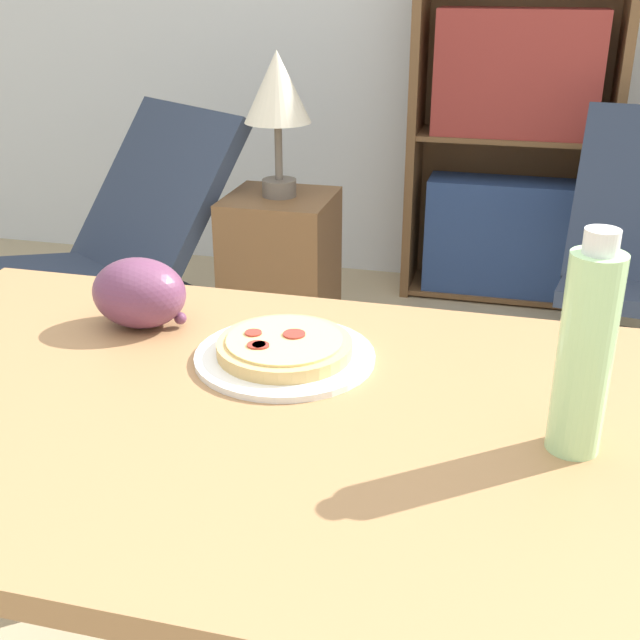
{
  "coord_description": "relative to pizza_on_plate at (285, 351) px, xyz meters",
  "views": [
    {
      "loc": [
        0.3,
        -0.91,
        1.31
      ],
      "look_at": [
        0.03,
        0.14,
        0.83
      ],
      "focal_mm": 45.0,
      "sensor_mm": 36.0,
      "label": 1
    }
  ],
  "objects": [
    {
      "name": "dining_table",
      "position": [
        -0.01,
        -0.14,
        -0.12
      ],
      "size": [
        1.26,
        0.78,
        0.77
      ],
      "color": "#A37549",
      "rests_on": "ground_plane"
    },
    {
      "name": "pizza_on_plate",
      "position": [
        0.0,
        0.0,
        0.0
      ],
      "size": [
        0.27,
        0.27,
        0.04
      ],
      "color": "white",
      "rests_on": "dining_table"
    },
    {
      "name": "grape_bunch",
      "position": [
        -0.26,
        0.06,
        0.04
      ],
      "size": [
        0.15,
        0.12,
        0.11
      ],
      "color": "#6B3856",
      "rests_on": "dining_table"
    },
    {
      "name": "drink_bottle",
      "position": [
        0.41,
        -0.14,
        0.12
      ],
      "size": [
        0.06,
        0.06,
        0.28
      ],
      "color": "#B7EAA3",
      "rests_on": "dining_table"
    },
    {
      "name": "lounge_chair_near",
      "position": [
        -0.98,
        1.29,
        -0.5
      ],
      "size": [
        0.87,
        0.96,
        0.88
      ],
      "rotation": [
        0.0,
        0.0,
        -0.58
      ],
      "color": "black",
      "rests_on": "ground_plane"
    },
    {
      "name": "bookshelf",
      "position": [
        0.26,
        2.33,
        -0.16
      ],
      "size": [
        0.81,
        0.3,
        1.37
      ],
      "color": "brown",
      "rests_on": "ground_plane"
    },
    {
      "name": "side_table",
      "position": [
        -0.43,
        1.39,
        -0.47
      ],
      "size": [
        0.34,
        0.34,
        0.64
      ],
      "color": "brown",
      "rests_on": "ground_plane"
    },
    {
      "name": "table_lamp",
      "position": [
        -0.43,
        1.39,
        0.17
      ],
      "size": [
        0.21,
        0.21,
        0.45
      ],
      "color": "#665B51",
      "rests_on": "side_table"
    }
  ]
}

